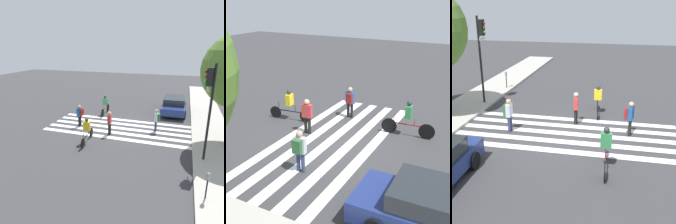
% 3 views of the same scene
% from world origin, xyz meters
% --- Properties ---
extents(ground_plane, '(60.00, 60.00, 0.00)m').
position_xyz_m(ground_plane, '(0.00, 0.00, 0.00)').
color(ground_plane, '#38383A').
extents(sidewalk_curb, '(36.00, 2.50, 0.14)m').
position_xyz_m(sidewalk_curb, '(0.00, 6.25, 0.07)').
color(sidewalk_curb, '#ADA89E').
rests_on(sidewalk_curb, ground_plane).
extents(crosswalk_stripes, '(3.93, 10.00, 0.01)m').
position_xyz_m(crosswalk_stripes, '(-0.00, 0.00, 0.00)').
color(crosswalk_stripes, white).
rests_on(crosswalk_stripes, ground_plane).
extents(traffic_light, '(0.60, 0.50, 4.97)m').
position_xyz_m(traffic_light, '(3.12, 5.39, 3.47)').
color(traffic_light, black).
rests_on(traffic_light, ground_plane).
extents(parking_meter, '(0.15, 0.15, 1.26)m').
position_xyz_m(parking_meter, '(6.29, 5.39, 0.94)').
color(parking_meter, black).
rests_on(parking_meter, ground_plane).
extents(pedestrian_adult_yellow_jacket, '(0.44, 0.37, 1.57)m').
position_xyz_m(pedestrian_adult_yellow_jacket, '(-0.25, 2.66, 0.92)').
color(pedestrian_adult_yellow_jacket, navy).
rests_on(pedestrian_adult_yellow_jacket, ground_plane).
extents(pedestrian_child_with_backpack, '(0.47, 0.43, 1.58)m').
position_xyz_m(pedestrian_child_with_backpack, '(0.43, -2.78, 0.93)').
color(pedestrian_child_with_backpack, black).
rests_on(pedestrian_child_with_backpack, ground_plane).
extents(pedestrian_adult_blue_shirt, '(0.46, 0.25, 1.60)m').
position_xyz_m(pedestrian_adult_blue_shirt, '(1.29, -0.21, 0.90)').
color(pedestrian_adult_blue_shirt, black).
rests_on(pedestrian_adult_blue_shirt, ground_plane).
extents(cyclist_far_lane, '(2.27, 0.42, 1.57)m').
position_xyz_m(cyclist_far_lane, '(2.89, -1.11, 0.86)').
color(cyclist_far_lane, black).
rests_on(cyclist_far_lane, ground_plane).
extents(cyclist_mid_street, '(2.35, 0.41, 1.64)m').
position_xyz_m(cyclist_mid_street, '(-2.75, -1.98, 0.87)').
color(cyclist_mid_street, black).
rests_on(cyclist_mid_street, ground_plane).
extents(car_parked_far_curb, '(4.60, 2.08, 1.38)m').
position_xyz_m(car_parked_far_curb, '(-5.17, 3.55, 0.71)').
color(car_parked_far_curb, navy).
rests_on(car_parked_far_curb, ground_plane).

